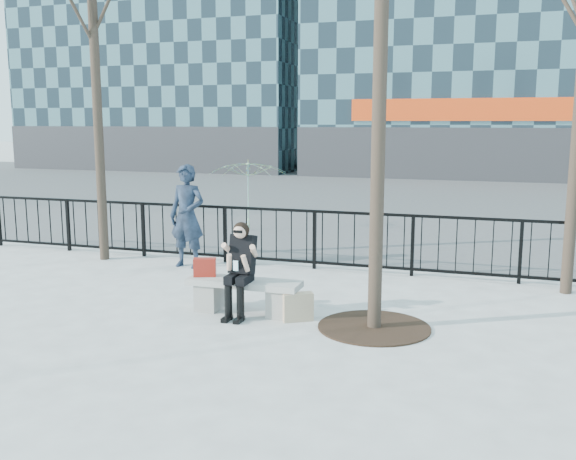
% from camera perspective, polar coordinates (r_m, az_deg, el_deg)
% --- Properties ---
extents(ground, '(120.00, 120.00, 0.00)m').
position_cam_1_polar(ground, '(9.31, -3.90, -7.35)').
color(ground, '#989793').
rests_on(ground, ground).
extents(street_surface, '(60.00, 23.00, 0.01)m').
position_cam_1_polar(street_surface, '(23.65, 9.80, 2.97)').
color(street_surface, '#474747').
rests_on(street_surface, ground).
extents(railing, '(14.00, 0.06, 1.10)m').
position_cam_1_polar(railing, '(11.94, 1.45, -0.79)').
color(railing, black).
rests_on(railing, ground).
extents(tree_left, '(2.80, 2.80, 6.50)m').
position_cam_1_polar(tree_left, '(13.19, -17.01, 18.62)').
color(tree_left, black).
rests_on(tree_left, ground).
extents(tree_grate, '(1.50, 1.50, 0.02)m').
position_cam_1_polar(tree_grate, '(8.71, 7.65, -8.55)').
color(tree_grate, black).
rests_on(tree_grate, ground).
extents(bench_main, '(1.65, 0.46, 0.49)m').
position_cam_1_polar(bench_main, '(9.23, -3.92, -5.57)').
color(bench_main, gray).
rests_on(bench_main, ground).
extents(seated_woman, '(0.50, 0.64, 1.34)m').
position_cam_1_polar(seated_woman, '(8.99, -4.33, -3.55)').
color(seated_woman, black).
rests_on(seated_woman, ground).
extents(handbag, '(0.35, 0.25, 0.27)m').
position_cam_1_polar(handbag, '(9.41, -7.41, -3.30)').
color(handbag, '#A01E13').
rests_on(handbag, bench_main).
extents(shopping_bag, '(0.43, 0.35, 0.39)m').
position_cam_1_polar(shopping_bag, '(8.88, 0.88, -6.86)').
color(shopping_bag, '#CFB192').
rests_on(shopping_bag, ground).
extents(standing_man, '(0.73, 0.51, 1.93)m').
position_cam_1_polar(standing_man, '(12.11, -8.95, 1.22)').
color(standing_man, black).
rests_on(standing_man, ground).
extents(vendor_umbrella, '(2.57, 2.59, 1.78)m').
position_cam_1_polar(vendor_umbrella, '(15.99, -3.54, 3.10)').
color(vendor_umbrella, yellow).
rests_on(vendor_umbrella, ground).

